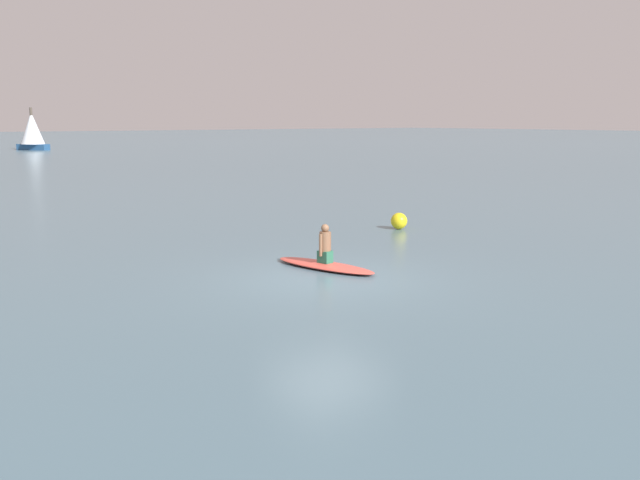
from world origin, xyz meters
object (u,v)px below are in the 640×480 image
at_px(sailboat_near_left, 32,130).
at_px(buoy_marker, 399,221).
at_px(person_paddler, 325,245).
at_px(surfboard, 325,265).

bearing_deg(sailboat_near_left, buoy_marker, 137.40).
bearing_deg(buoy_marker, person_paddler, -148.84).
distance_m(sailboat_near_left, buoy_marker, 68.88).
distance_m(person_paddler, buoy_marker, 6.56).
bearing_deg(sailboat_near_left, person_paddler, 133.30).
distance_m(person_paddler, sailboat_near_left, 73.02).
distance_m(surfboard, person_paddler, 0.49).
relative_size(person_paddler, buoy_marker, 1.74).
bearing_deg(person_paddler, sailboat_near_left, -22.26).
bearing_deg(buoy_marker, sailboat_near_left, 83.96).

